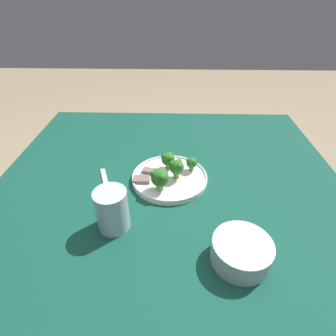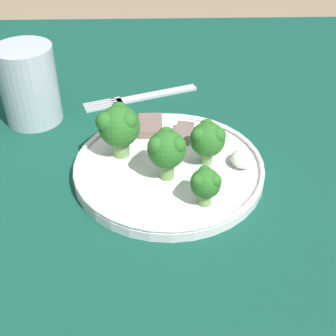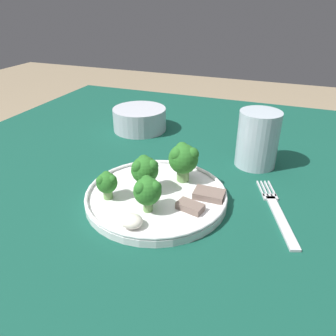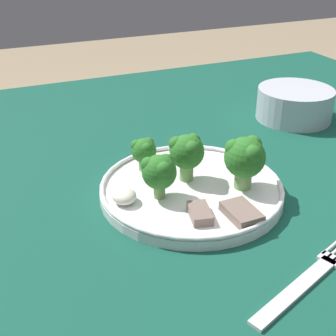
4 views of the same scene
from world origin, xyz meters
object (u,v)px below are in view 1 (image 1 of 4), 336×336
at_px(drinking_glass, 113,212).
at_px(dinner_plate, 171,178).
at_px(cream_bowl, 241,252).
at_px(fork, 106,186).

bearing_deg(drinking_glass, dinner_plate, -126.10).
xyz_separation_m(dinner_plate, cream_bowl, (-0.16, 0.28, 0.02)).
bearing_deg(fork, drinking_glass, 109.95).
distance_m(fork, drinking_glass, 0.17).
relative_size(dinner_plate, drinking_glass, 2.11).
distance_m(cream_bowl, drinking_glass, 0.31).
bearing_deg(dinner_plate, fork, 10.43).
xyz_separation_m(cream_bowl, drinking_glass, (0.30, -0.09, 0.02)).
relative_size(dinner_plate, cream_bowl, 1.78).
xyz_separation_m(fork, drinking_glass, (-0.06, 0.15, 0.05)).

